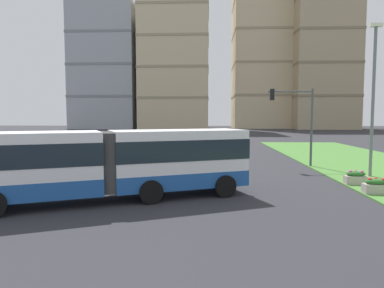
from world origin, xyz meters
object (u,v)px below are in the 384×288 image
Objects in this scene: articulated_bus at (116,162)px; apartment_tower_centre at (267,52)px; flower_planter_4 at (376,186)px; flower_planter_5 at (356,178)px; streetlight_median at (373,94)px; traffic_light_far_right at (297,114)px; apartment_tower_eastcentre at (322,37)px; apartment_tower_west at (108,69)px; apartment_tower_westcentre at (175,42)px.

apartment_tower_centre reaches higher than articulated_bus.
flower_planter_4 is 0.02× the size of apartment_tower_centre.
apartment_tower_centre is (10.20, 92.40, 23.08)m from flower_planter_5.
traffic_light_far_right is at bearing 128.92° from streetlight_median.
apartment_tower_eastcentre is at bearing 74.33° from flower_planter_4.
flower_planter_5 is 0.03× the size of apartment_tower_west.
apartment_tower_centre is (8.30, 89.82, 18.58)m from streetlight_median.
flower_planter_4 is 0.02× the size of apartment_tower_westcentre.
apartment_tower_eastcentre reaches higher than traffic_light_far_right.
streetlight_median is (13.61, 6.26, 3.27)m from articulated_bus.
flower_planter_5 is 97.17m from apartment_tower_west.
streetlight_median is at bearing -95.28° from apartment_tower_centre.
traffic_light_far_right is 0.16× the size of apartment_tower_west.
apartment_tower_westcentre reaches higher than flower_planter_5.
flower_planter_5 is (0.00, 2.23, 0.00)m from flower_planter_4.
flower_planter_4 is (11.71, 1.46, -1.23)m from articulated_bus.
apartment_tower_centre is 0.89× the size of apartment_tower_eastcentre.
traffic_light_far_right is at bearing -97.74° from apartment_tower_centre.
flower_planter_4 is 9.68m from traffic_light_far_right.
traffic_light_far_right is (-1.45, 6.72, 3.39)m from flower_planter_5.
apartment_tower_eastcentre is at bearing 71.69° from traffic_light_far_right.
apartment_tower_centre is at bearing 14.09° from apartment_tower_westcentre.
articulated_bus is 2.12× the size of traffic_light_far_right.
flower_planter_5 is 0.02× the size of apartment_tower_eastcentre.
apartment_tower_west is 48.97m from apartment_tower_centre.
traffic_light_far_right reaches higher than articulated_bus.
traffic_light_far_right is 0.12× the size of apartment_tower_centre.
flower_planter_5 is at bearing -96.30° from apartment_tower_centre.
traffic_light_far_right is 0.11× the size of apartment_tower_westcentre.
apartment_tower_west reaches higher than flower_planter_4.
flower_planter_4 is 94.72m from apartment_tower_eastcentre.
streetlight_median is at bearing -64.77° from apartment_tower_west.
apartment_tower_centre is (27.86, 6.99, -1.70)m from apartment_tower_westcentre.
flower_planter_5 is 0.02× the size of apartment_tower_centre.
apartment_tower_centre is (21.91, 96.09, 21.85)m from articulated_bus.
apartment_tower_westcentre is (20.54, -2.24, 7.43)m from apartment_tower_west.
streetlight_median is at bearing -105.32° from apartment_tower_eastcentre.
apartment_tower_westcentre is at bearing 101.64° from traffic_light_far_right.
apartment_tower_westcentre is 42.28m from apartment_tower_eastcentre.
traffic_light_far_right is at bearing 99.18° from flower_planter_4.
articulated_bus is 10.71× the size of flower_planter_5.
articulated_bus is 12.34m from flower_planter_5.
apartment_tower_west is 21.95m from apartment_tower_westcentre.
apartment_tower_west is at bearing 106.17° from articulated_bus.
apartment_tower_westcentre is 28.77m from apartment_tower_centre.
apartment_tower_westcentre reaches higher than traffic_light_far_right.
articulated_bus is 100.95m from apartment_tower_centre.
flower_planter_5 is 95.78m from apartment_tower_centre.
flower_planter_4 is 6.85m from streetlight_median.
traffic_light_far_right is at bearing -108.31° from apartment_tower_eastcentre.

